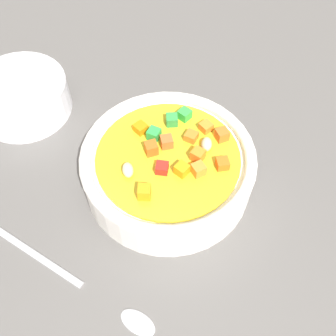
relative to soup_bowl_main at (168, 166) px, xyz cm
name	(u,v)px	position (x,y,z in cm)	size (l,w,h in cm)	color
ground_plane	(168,185)	(-0.02, 0.01, -4.13)	(140.00, 140.00, 2.00)	#565451
soup_bowl_main	(168,166)	(0.00, 0.00, 0.00)	(20.51, 20.51, 6.66)	white
spoon	(82,284)	(-15.63, 4.36, -2.69)	(6.60, 22.53, 0.96)	silver
side_bowl_small	(22,96)	(5.11, 23.04, -0.42)	(12.96, 12.96, 5.25)	white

